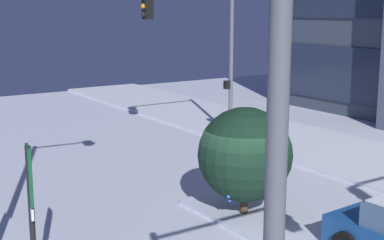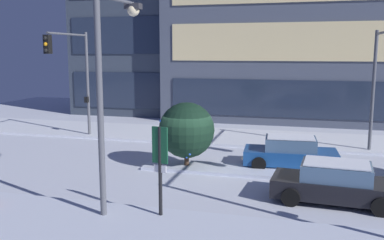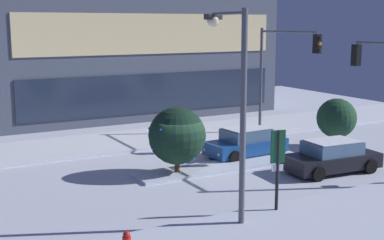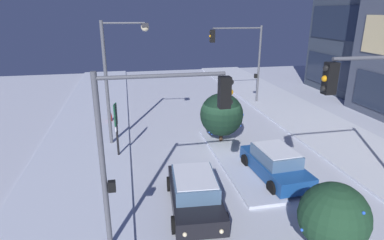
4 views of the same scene
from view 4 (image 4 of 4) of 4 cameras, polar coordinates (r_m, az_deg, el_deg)
ground at (r=19.62m, az=4.37°, el=-4.31°), size 52.00×52.00×0.00m
curb_strip_near at (r=19.12m, az=-18.87°, el=-5.75°), size 52.00×5.20×0.14m
curb_strip_far at (r=22.89m, az=23.53°, el=-2.26°), size 52.00×5.20×0.14m
median_strip at (r=17.66m, az=7.56°, el=-6.92°), size 9.00×1.80×0.14m
car_near at (r=13.32m, az=0.45°, el=-12.79°), size 4.66×2.36×1.49m
car_far at (r=16.10m, az=14.57°, el=-7.54°), size 4.45×2.23×1.49m
traffic_light_corner_near_right at (r=9.97m, az=-6.97°, el=-2.03°), size 0.32×4.24×6.09m
traffic_light_corner_far_left at (r=27.46m, az=8.75°, el=11.93°), size 0.32×4.52×6.58m
street_lamp_arched at (r=18.67m, az=-13.01°, el=9.25°), size 0.61×2.63×7.23m
fire_hydrant at (r=23.91m, az=-14.35°, el=0.36°), size 0.48×0.26×0.74m
parking_info_sign at (r=17.66m, az=-13.33°, el=-0.66°), size 0.55×0.17×3.06m
decorated_tree_median at (r=19.25m, az=5.29°, el=0.95°), size 2.59×2.64×3.11m
decorated_tree_left_of_median at (r=11.26m, az=23.89°, el=-15.53°), size 2.17×2.20×2.73m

